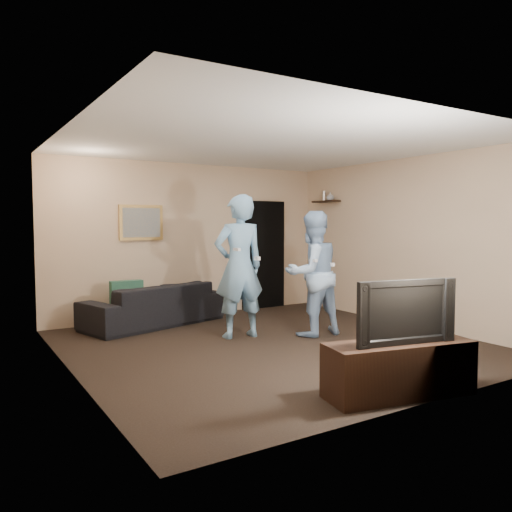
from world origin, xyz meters
TOP-DOWN VIEW (x-y plane):
  - ground at (0.00, 0.00)m, footprint 5.00×5.00m
  - ceiling at (0.00, 0.00)m, footprint 5.00×5.00m
  - wall_back at (0.00, 2.50)m, footprint 5.00×0.04m
  - wall_front at (0.00, -2.50)m, footprint 5.00×0.04m
  - wall_left at (-2.50, 0.00)m, footprint 0.04×5.00m
  - wall_right at (2.50, 0.00)m, footprint 0.04×5.00m
  - sofa at (-0.86, 2.04)m, footprint 2.37×1.44m
  - throw_pillow at (-1.29, 2.04)m, footprint 0.49×0.16m
  - painting_frame at (-0.90, 2.48)m, footprint 0.72×0.05m
  - painting_canvas at (-0.90, 2.45)m, footprint 0.62×0.01m
  - doorway at (1.45, 2.47)m, footprint 0.90×0.06m
  - light_switch at (0.85, 2.48)m, footprint 0.08×0.02m
  - wall_shelf at (2.39, 1.80)m, footprint 0.20×0.60m
  - shelf_vase at (2.39, 1.68)m, footprint 0.15×0.15m
  - shelf_figurine at (2.39, 1.85)m, footprint 0.06×0.06m
  - tv_console at (-0.08, -2.23)m, footprint 1.47×0.73m
  - television at (-0.08, -2.23)m, footprint 1.02×0.34m
  - wii_player_left at (-0.15, 0.60)m, footprint 0.77×0.56m
  - wii_player_right at (0.79, 0.17)m, footprint 0.87×0.69m

SIDE VIEW (x-z plane):
  - ground at x=0.00m, z-range 0.00..0.00m
  - tv_console at x=-0.08m, z-range 0.00..0.50m
  - sofa at x=-0.86m, z-range 0.00..0.65m
  - throw_pillow at x=-1.29m, z-range 0.24..0.72m
  - television at x=-0.08m, z-range 0.50..1.09m
  - wii_player_right at x=0.79m, z-range 0.00..1.76m
  - wii_player_left at x=-0.15m, z-range 0.00..1.98m
  - doorway at x=1.45m, z-range 0.00..2.00m
  - wall_back at x=0.00m, z-range 0.00..2.60m
  - wall_front at x=0.00m, z-range 0.00..2.60m
  - wall_left at x=-2.50m, z-range 0.00..2.60m
  - wall_right at x=2.50m, z-range 0.00..2.60m
  - light_switch at x=0.85m, z-range 1.24..1.36m
  - painting_frame at x=-0.90m, z-range 1.32..1.89m
  - painting_canvas at x=-0.90m, z-range 1.37..1.83m
  - wall_shelf at x=2.39m, z-range 1.98..2.00m
  - shelf_vase at x=2.39m, z-range 2.00..2.15m
  - shelf_figurine at x=2.39m, z-range 2.00..2.18m
  - ceiling at x=0.00m, z-range 2.58..2.62m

